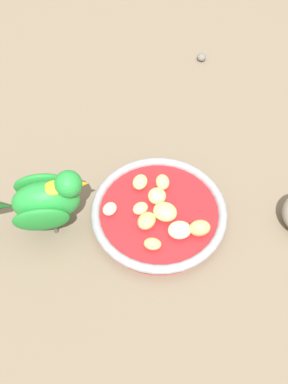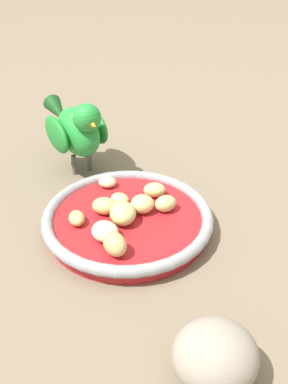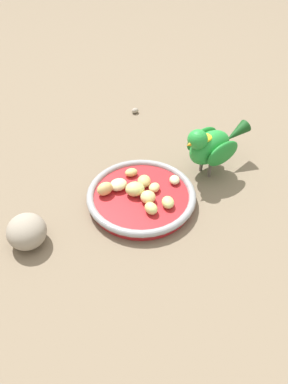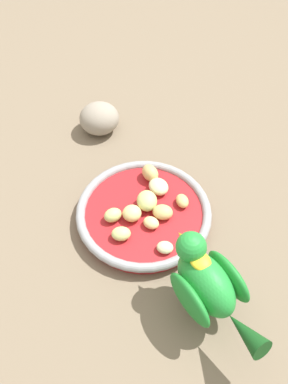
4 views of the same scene
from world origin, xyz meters
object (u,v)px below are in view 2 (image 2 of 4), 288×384
apple_piece_9 (143,206)px  parrot (77,128)px  apple_piece_4 (104,206)px  apple_piece_6 (120,199)px  apple_piece_0 (105,231)px  apple_piece_1 (123,213)px  apple_piece_5 (107,182)px  apple_piece_7 (154,190)px  apple_piece_2 (77,218)px  apple_piece_8 (115,244)px  rock_large (213,356)px  feeding_bowl (128,220)px  apple_piece_3 (166,203)px

apple_piece_9 → parrot: (0.05, -0.17, 0.04)m
apple_piece_4 → apple_piece_6: (-0.02, -0.01, -0.00)m
apple_piece_0 → apple_piece_1: size_ratio=0.95×
apple_piece_4 → apple_piece_6: apple_piece_4 is taller
apple_piece_0 → apple_piece_9: (-0.06, -0.04, 0.00)m
apple_piece_5 → apple_piece_7: (-0.06, 0.04, 0.00)m
apple_piece_1 → apple_piece_0: bearing=40.4°
apple_piece_0 → apple_piece_2: bearing=-56.2°
apple_piece_8 → rock_large: rock_large is taller
apple_piece_6 → apple_piece_9: size_ratio=0.85×
apple_piece_0 → apple_piece_6: size_ratio=1.42×
apple_piece_2 → parrot: 0.18m
apple_piece_0 → parrot: (-0.01, -0.21, 0.04)m
apple_piece_1 → apple_piece_9: apple_piece_1 is taller
apple_piece_0 → apple_piece_8: apple_piece_8 is taller
apple_piece_4 → apple_piece_8: bearing=84.9°
rock_large → apple_piece_6: bearing=-87.1°
feeding_bowl → apple_piece_3: (-0.05, 0.00, 0.02)m
apple_piece_4 → apple_piece_3: bearing=165.8°
apple_piece_4 → apple_piece_9: (-0.05, 0.02, 0.00)m
apple_piece_1 → apple_piece_7: (-0.06, -0.05, -0.00)m
apple_piece_5 → apple_piece_8: 0.15m
rock_large → apple_piece_1: bearing=-85.0°
apple_piece_1 → apple_piece_4: apple_piece_1 is taller
apple_piece_1 → parrot: 0.19m
apple_piece_6 → apple_piece_2: bearing=20.7°
apple_piece_4 → parrot: size_ratio=0.18×
apple_piece_2 → apple_piece_4: apple_piece_4 is taller
feeding_bowl → apple_piece_9: apple_piece_9 is taller
apple_piece_6 → apple_piece_7: bearing=-173.7°
apple_piece_8 → apple_piece_6: bearing=-108.2°
apple_piece_6 → apple_piece_3: bearing=149.3°
apple_piece_5 → rock_large: bearing=93.4°
apple_piece_1 → rock_large: bearing=95.0°
apple_piece_6 → apple_piece_8: size_ratio=0.76×
apple_piece_2 → apple_piece_4: 0.04m
apple_piece_1 → apple_piece_6: bearing=-99.3°
apple_piece_6 → rock_large: size_ratio=0.34×
apple_piece_4 → apple_piece_8: (0.01, 0.08, 0.00)m
apple_piece_9 → rock_large: bearing=87.4°
apple_piece_3 → apple_piece_8: size_ratio=0.85×
apple_piece_6 → parrot: (0.03, -0.14, 0.04)m
apple_piece_2 → apple_piece_7: bearing=-165.5°
apple_piece_5 → apple_piece_4: bearing=73.0°
apple_piece_4 → parrot: parrot is taller
apple_piece_1 → apple_piece_6: size_ratio=1.50×
apple_piece_0 → apple_piece_9: size_ratio=1.21×
apple_piece_2 → apple_piece_7: size_ratio=0.91×
apple_piece_5 → apple_piece_8: (0.03, 0.14, 0.01)m
parrot → apple_piece_8: bearing=-13.9°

